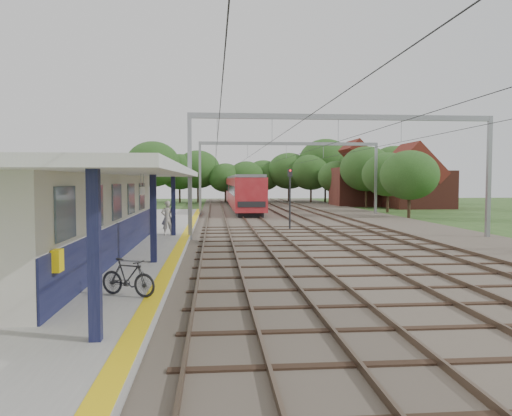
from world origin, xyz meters
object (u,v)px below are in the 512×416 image
bicycle (128,277)px  train (241,191)px  person (168,218)px  signal_post (290,193)px

bicycle → train: 47.49m
person → bicycle: bearing=79.2°
person → signal_post: signal_post is taller
person → train: 33.28m
train → signal_post: 27.33m
signal_post → train: bearing=82.4°
bicycle → train: size_ratio=0.05×
person → bicycle: size_ratio=1.16×
bicycle → train: (5.41, 47.17, 1.26)m
person → bicycle: person is taller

